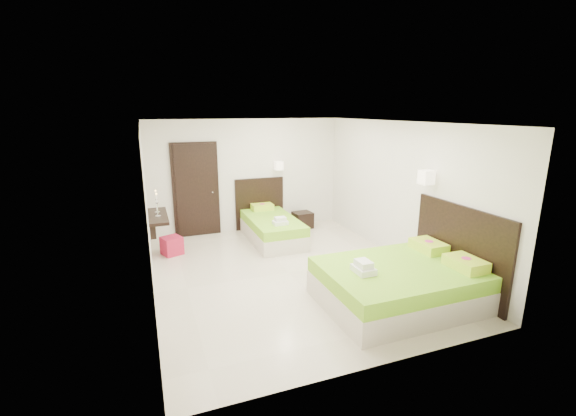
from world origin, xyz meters
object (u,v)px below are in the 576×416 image
object	(u,v)px
bed_single	(271,226)
nightstand	(303,220)
ottoman	(172,246)
bed_double	(403,281)

from	to	relation	value
bed_single	nightstand	xyz separation A→B (m)	(0.98, 0.54, -0.10)
bed_single	ottoman	world-z (taller)	bed_single
bed_single	nightstand	distance (m)	1.12
bed_double	ottoman	size ratio (longest dim) A/B	6.28
nightstand	bed_single	bearing A→B (deg)	-156.53
nightstand	ottoman	size ratio (longest dim) A/B	1.22
ottoman	bed_double	bearing A→B (deg)	-46.53
bed_double	ottoman	xyz separation A→B (m)	(-3.08, 3.25, -0.15)
bed_single	nightstand	size ratio (longest dim) A/B	4.53
bed_single	bed_double	bearing A→B (deg)	-74.76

